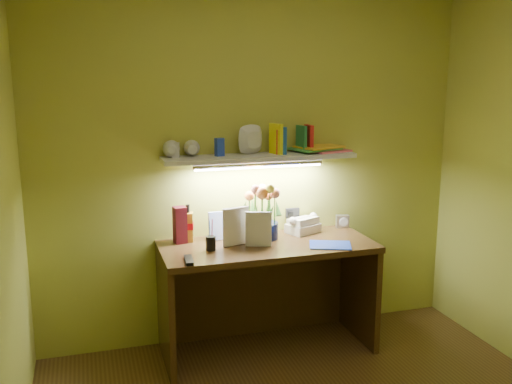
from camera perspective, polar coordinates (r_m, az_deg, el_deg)
desk at (r=3.88m, az=1.15°, el=-10.50°), size 1.40×0.60×0.75m
flower_bouquet at (r=3.83m, az=0.62°, el=-1.90°), size 0.27×0.27×0.38m
telephone at (r=4.01m, az=4.72°, el=-3.18°), size 0.26×0.23×0.13m
desk_clock at (r=4.18m, az=8.63°, el=-2.91°), size 0.10×0.06×0.09m
whisky_bottle at (r=3.80m, az=-6.82°, el=-3.11°), size 0.08×0.08×0.25m
whisky_box at (r=3.77m, az=-7.62°, el=-3.29°), size 0.09×0.09×0.24m
pen_cup at (r=3.61m, az=-4.54°, el=-4.66°), size 0.07×0.07×0.15m
art_card at (r=3.84m, az=-3.35°, el=-3.34°), size 0.19×0.04×0.19m
tv_remote at (r=3.43m, az=-6.73°, el=-6.77°), size 0.06×0.17×0.02m
blue_folder at (r=3.74m, az=7.43°, el=-5.28°), size 0.32×0.28×0.01m
desk_book_a at (r=3.64m, az=-3.32°, el=-3.65°), size 0.19×0.06×0.25m
desk_book_b at (r=3.66m, az=-1.06°, el=-3.72°), size 0.17×0.07×0.23m
wall_shelf at (r=3.80m, az=0.55°, el=4.02°), size 1.31×0.32×0.23m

